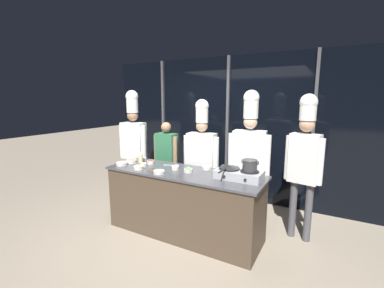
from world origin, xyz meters
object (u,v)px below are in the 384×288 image
Objects in this scene: prep_bowl_chicken at (143,159)px; chef_head at (134,138)px; prep_bowl_chili_flakes at (151,162)px; prep_bowl_mushrooms at (131,161)px; chef_line at (249,152)px; serving_spoon_solid at (154,170)px; prep_bowl_rice at (175,168)px; prep_bowl_garlic at (122,163)px; frying_pan at (229,167)px; portable_stove at (239,174)px; prep_bowl_bean_sprouts at (159,172)px; stock_pot at (250,165)px; prep_bowl_shrimp at (207,168)px; prep_bowl_noodles at (144,164)px; chef_sous at (202,152)px; prep_bowl_ginger at (138,167)px; squeeze_bottle_oil at (141,157)px; serving_spoon_slotted at (175,165)px; chef_pastry at (305,154)px; prep_bowl_scallions at (188,170)px; person_guest at (166,156)px.

chef_head is at bearing 144.78° from prep_bowl_chicken.
prep_bowl_chili_flakes reaches higher than prep_bowl_mushrooms.
chef_line is at bearing 19.64° from prep_bowl_mushrooms.
serving_spoon_solid is (0.29, -0.29, -0.02)m from prep_bowl_chili_flakes.
prep_bowl_garlic is (-0.85, -0.18, -0.00)m from prep_bowl_rice.
chef_head reaches higher than prep_bowl_chicken.
portable_stove is at bearing 2.38° from frying_pan.
chef_head reaches higher than prep_bowl_bean_sprouts.
stock_pot reaches higher than prep_bowl_shrimp.
prep_bowl_chicken is (-0.23, 0.27, 0.00)m from prep_bowl_noodles.
chef_sous reaches higher than portable_stove.
prep_bowl_noodles reaches higher than serving_spoon_solid.
prep_bowl_shrimp is 0.98m from prep_bowl_ginger.
squeeze_bottle_oil is 0.72m from prep_bowl_bean_sprouts.
prep_bowl_rice is 0.42× the size of serving_spoon_slotted.
chef_sous is (0.12, 0.59, 0.13)m from prep_bowl_rice.
prep_bowl_garlic is 0.09× the size of chef_pastry.
frying_pan is 4.25× the size of prep_bowl_chili_flakes.
chef_pastry is (1.50, 0.05, 0.12)m from chef_sous.
prep_bowl_rice is 1.09m from chef_line.
stock_pot is 0.82m from chef_pastry.
prep_bowl_rice is 0.92× the size of prep_bowl_chili_flakes.
portable_stove reaches higher than prep_bowl_bean_sprouts.
prep_bowl_chili_flakes is at bearing 134.83° from serving_spoon_solid.
frying_pan is at bearing 12.82° from prep_bowl_ginger.
serving_spoon_solid is at bearing -139.02° from prep_bowl_rice.
prep_bowl_chili_flakes is at bearing 141.80° from chef_head.
prep_bowl_chicken is at bearing 138.82° from chef_head.
squeeze_bottle_oil is 0.94m from prep_bowl_scallions.
chef_sous is (-0.95, 0.55, -0.04)m from stock_pot.
chef_head reaches higher than squeeze_bottle_oil.
chef_line reaches higher than squeeze_bottle_oil.
prep_bowl_chili_flakes is 0.06× the size of chef_sous.
stock_pot is 1.26× the size of prep_bowl_mushrooms.
chef_head is (-1.06, 0.78, 0.27)m from serving_spoon_solid.
squeeze_bottle_oil is 1.55× the size of prep_bowl_chili_flakes.
prep_bowl_chicken is 0.06× the size of person_guest.
prep_bowl_rice is 0.30m from serving_spoon_solid.
prep_bowl_noodles is 2.27m from chef_pastry.
frying_pan is at bearing -6.01° from prep_bowl_chicken.
prep_bowl_rice is 0.52m from prep_bowl_chili_flakes.
portable_stove is at bearing -1.99° from prep_bowl_chili_flakes.
chef_head is at bearing 168.20° from prep_bowl_shrimp.
squeeze_bottle_oil is 0.08× the size of chef_head.
chef_sous is (-0.81, 0.55, 0.10)m from portable_stove.
prep_bowl_noodles is at bearing 156.63° from serving_spoon_solid.
frying_pan is at bearing -25.19° from prep_bowl_shrimp.
chef_line is (1.74, 0.79, 0.21)m from prep_bowl_garlic.
prep_bowl_rice is at bearing 12.16° from prep_bowl_garlic.
serving_spoon_solid is at bearing 117.46° from person_guest.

